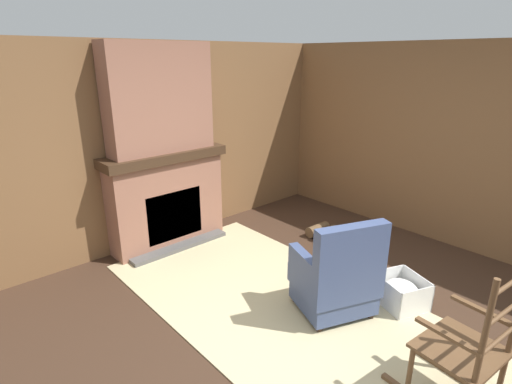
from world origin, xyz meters
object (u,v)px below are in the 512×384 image
at_px(decorative_plate_on_mantel, 163,140).
at_px(firewood_stack, 326,233).
at_px(rocking_chair, 465,356).
at_px(armchair, 337,279).
at_px(oil_lamp_vase, 146,145).
at_px(storage_case, 187,142).
at_px(laundry_basket, 401,292).

bearing_deg(decorative_plate_on_mantel, firewood_stack, 49.28).
xyz_separation_m(rocking_chair, firewood_stack, (-2.25, 1.41, -0.33)).
bearing_deg(armchair, oil_lamp_vase, 34.89).
relative_size(armchair, decorative_plate_on_mantel, 3.93).
distance_m(rocking_chair, storage_case, 3.65).
height_order(armchair, decorative_plate_on_mantel, decorative_plate_on_mantel).
xyz_separation_m(oil_lamp_vase, decorative_plate_on_mantel, (-0.02, 0.23, 0.02)).
relative_size(armchair, firewood_stack, 2.10).
relative_size(laundry_basket, storage_case, 2.26).
bearing_deg(storage_case, rocking_chair, -3.14).
distance_m(rocking_chair, firewood_stack, 2.68).
bearing_deg(laundry_basket, armchair, -120.73).
height_order(laundry_basket, storage_case, storage_case).
relative_size(firewood_stack, decorative_plate_on_mantel, 1.87).
bearing_deg(armchair, firewood_stack, -27.20).
height_order(oil_lamp_vase, storage_case, oil_lamp_vase).
distance_m(rocking_chair, oil_lamp_vase, 3.68).
height_order(rocking_chair, oil_lamp_vase, oil_lamp_vase).
bearing_deg(firewood_stack, laundry_basket, -24.40).
bearing_deg(storage_case, decorative_plate_on_mantel, -93.64).
bearing_deg(firewood_stack, oil_lamp_vase, -126.33).
bearing_deg(rocking_chair, oil_lamp_vase, 11.79).
bearing_deg(storage_case, oil_lamp_vase, -90.01).
relative_size(armchair, oil_lamp_vase, 3.50).
height_order(firewood_stack, laundry_basket, laundry_basket).
height_order(laundry_basket, decorative_plate_on_mantel, decorative_plate_on_mantel).
xyz_separation_m(laundry_basket, oil_lamp_vase, (-2.70, -1.13, 1.14)).
relative_size(firewood_stack, laundry_basket, 0.86).
height_order(rocking_chair, firewood_stack, rocking_chair).
xyz_separation_m(firewood_stack, decorative_plate_on_mantel, (-1.32, -1.53, 1.24)).
bearing_deg(decorative_plate_on_mantel, storage_case, 86.36).
bearing_deg(oil_lamp_vase, rocking_chair, 5.73).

